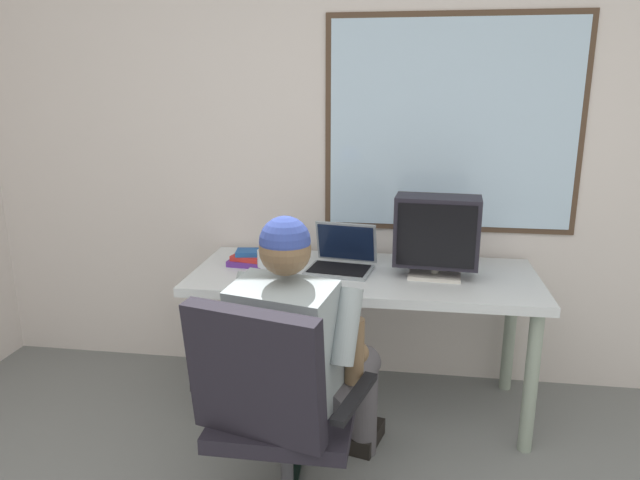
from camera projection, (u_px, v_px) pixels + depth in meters
wall_rear at (370, 123)px, 3.13m from camera, size 4.54×0.08×2.90m
desk at (364, 289)px, 2.93m from camera, size 1.71×0.72×0.74m
office_chair at (273, 402)px, 2.10m from camera, size 0.68×0.62×0.95m
person_seated at (302, 350)px, 2.32m from camera, size 0.64×0.86×1.20m
crt_monitor at (437, 233)px, 2.80m from camera, size 0.42×0.23×0.40m
laptop at (342, 257)px, 2.96m from camera, size 0.36×0.33×0.23m
wine_glass at (267, 260)px, 2.76m from camera, size 0.09×0.09×0.15m
desk_speaker at (291, 243)px, 3.07m from camera, size 0.09×0.10×0.20m
book_stack at (247, 259)px, 3.02m from camera, size 0.19×0.13×0.08m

